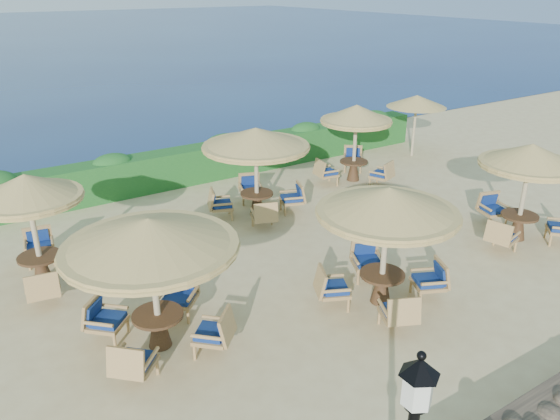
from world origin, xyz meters
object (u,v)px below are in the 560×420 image
object	(u,v)px
cafe_set_4	(256,154)
cafe_set_5	(356,129)
extra_parasol	(417,101)
cafe_set_2	(528,174)
cafe_set_0	(152,257)
cafe_set_3	(30,207)
cafe_set_1	(386,224)

from	to	relation	value
cafe_set_4	cafe_set_5	distance (m)	4.47
extra_parasol	cafe_set_2	world-z (taller)	cafe_set_2
cafe_set_0	cafe_set_4	world-z (taller)	same
cafe_set_2	cafe_set_4	world-z (taller)	same
cafe_set_4	cafe_set_5	bearing A→B (deg)	10.36
cafe_set_3	cafe_set_5	distance (m)	10.67
extra_parasol	cafe_set_0	world-z (taller)	cafe_set_0
cafe_set_5	cafe_set_2	bearing A→B (deg)	-84.01
cafe_set_0	cafe_set_5	xyz separation A→B (m)	(9.19, 5.22, -0.10)
cafe_set_0	cafe_set_5	bearing A→B (deg)	29.59
cafe_set_4	extra_parasol	bearing A→B (deg)	12.09
cafe_set_0	cafe_set_1	bearing A→B (deg)	-14.14
cafe_set_0	cafe_set_3	world-z (taller)	same
extra_parasol	cafe_set_1	world-z (taller)	cafe_set_1
cafe_set_3	cafe_set_1	bearing A→B (deg)	-39.17
cafe_set_3	cafe_set_0	bearing A→B (deg)	-69.66
cafe_set_4	cafe_set_5	size ratio (longest dim) A/B	1.13
extra_parasol	cafe_set_0	xyz separation A→B (m)	(-13.05, -6.18, -0.26)
cafe_set_1	cafe_set_2	distance (m)	5.26
cafe_set_3	cafe_set_4	world-z (taller)	same
cafe_set_0	cafe_set_1	size ratio (longest dim) A/B	1.08
extra_parasol	cafe_set_4	size ratio (longest dim) A/B	0.78
cafe_set_3	cafe_set_5	size ratio (longest dim) A/B	1.05
cafe_set_2	cafe_set_3	bearing A→B (deg)	158.06
cafe_set_0	cafe_set_5	size ratio (longest dim) A/B	1.17
extra_parasol	cafe_set_1	size ratio (longest dim) A/B	0.81
extra_parasol	cafe_set_3	world-z (taller)	cafe_set_3
cafe_set_0	cafe_set_4	bearing A→B (deg)	42.62
cafe_set_0	cafe_set_4	distance (m)	6.52
extra_parasol	cafe_set_5	xyz separation A→B (m)	(-3.86, -0.96, -0.36)
cafe_set_0	cafe_set_3	distance (m)	3.94
cafe_set_4	cafe_set_3	bearing A→B (deg)	-173.32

